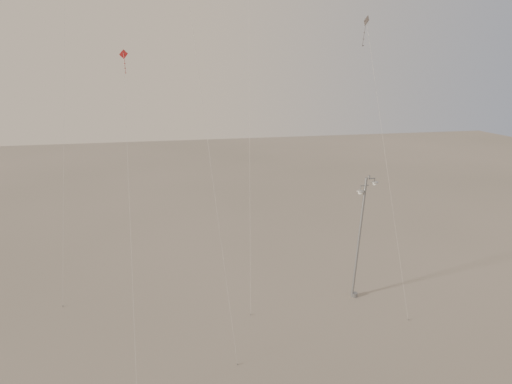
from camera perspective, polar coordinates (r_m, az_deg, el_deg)
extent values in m
plane|color=gray|center=(25.92, 4.22, -21.85)|extent=(160.00, 160.00, 0.00)
cylinder|color=gray|center=(31.76, 13.88, -14.04)|extent=(0.44, 0.44, 0.30)
cylinder|color=gray|center=(29.76, 14.48, -6.63)|extent=(0.57, 0.18, 9.22)
cylinder|color=gray|center=(28.45, 15.87, 2.11)|extent=(0.14, 0.14, 0.18)
cylinder|color=gray|center=(28.64, 16.23, 1.86)|extent=(0.50, 0.17, 0.07)
cylinder|color=gray|center=(28.83, 16.60, 1.62)|extent=(0.06, 0.06, 0.30)
ellipsoid|color=#B0B0AB|center=(28.87, 16.57, 1.33)|extent=(0.52, 0.52, 0.18)
cylinder|color=gray|center=(28.45, 15.25, 0.91)|extent=(0.60, 0.10, 0.07)
cylinder|color=gray|center=(28.36, 14.69, 0.48)|extent=(0.06, 0.06, 0.40)
ellipsoid|color=#B0B0AB|center=(28.41, 14.66, 0.09)|extent=(0.52, 0.52, 0.18)
cylinder|color=beige|center=(32.80, -25.73, 14.20)|extent=(2.10, 9.20, 31.09)
cylinder|color=gray|center=(32.87, -25.89, -14.44)|extent=(0.06, 0.06, 0.10)
cylinder|color=beige|center=(22.97, -7.35, 10.34)|extent=(2.14, 7.71, 27.19)
cylinder|color=gray|center=(25.02, -2.68, -23.35)|extent=(0.06, 0.06, 0.10)
cylinder|color=beige|center=(29.51, -0.99, 18.78)|extent=(2.03, 10.83, 34.28)
cylinder|color=gray|center=(28.91, -0.78, -17.10)|extent=(0.06, 0.06, 0.10)
cube|color=maroon|center=(29.91, -18.40, 18.18)|extent=(0.62, 0.29, 0.63)
cylinder|color=maroon|center=(30.04, -18.21, 16.69)|extent=(0.03, 0.16, 0.99)
cylinder|color=beige|center=(24.56, -17.62, -1.77)|extent=(0.46, 13.03, 17.27)
cube|color=#2D2725|center=(31.57, 15.50, 22.53)|extent=(0.29, 0.81, 0.75)
cylinder|color=#2D2725|center=(31.36, 15.15, 20.67)|extent=(0.21, 0.11, 1.41)
cylinder|color=beige|center=(29.08, 18.20, 3.38)|extent=(1.09, 7.39, 19.59)
cylinder|color=gray|center=(30.23, 20.91, -16.67)|extent=(0.06, 0.06, 0.10)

